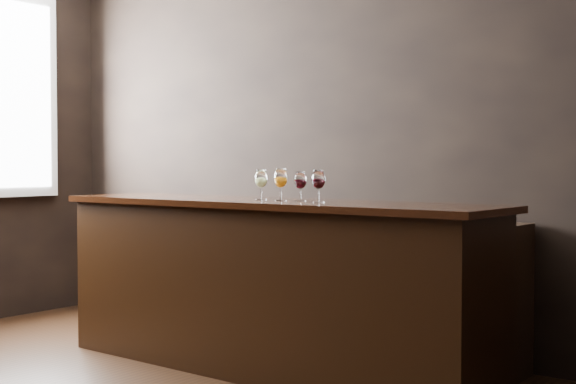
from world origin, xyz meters
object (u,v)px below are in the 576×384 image
Objects in this scene: glass_amber at (281,179)px; glass_red_a at (300,181)px; bar_counter at (267,290)px; back_bar_shelf at (338,284)px; glass_white at (261,179)px; glass_red_b at (318,180)px.

glass_amber is 1.09× the size of glass_red_a.
back_bar_shelf is (0.04, 0.67, -0.05)m from bar_counter.
bar_counter is 0.64m from glass_white.
glass_red_b reaches higher than bar_counter.
glass_amber reaches higher than glass_white.
glass_amber is 0.13m from glass_red_a.
glass_red_b reaches higher than glass_white.
back_bar_shelf is at bearing 105.57° from glass_red_a.
bar_counter is 1.14× the size of back_bar_shelf.
glass_red_b is (0.16, -0.05, 0.01)m from glass_red_a.
back_bar_shelf is 0.95m from glass_red_a.
glass_red_a is at bearing 7.38° from glass_amber.
bar_counter is at bearing 176.44° from glass_red_b.
glass_amber is at bearing -172.62° from glass_red_a.
back_bar_shelf is 14.41× the size of glass_red_a.
back_bar_shelf is at bearing 80.87° from glass_white.
glass_red_a is at bearing -74.43° from back_bar_shelf.
glass_amber reaches higher than glass_red_a.
glass_red_a is (0.28, 0.00, -0.01)m from glass_white.
glass_amber is (0.16, -0.01, 0.01)m from glass_white.
glass_white reaches higher than back_bar_shelf.
back_bar_shelf is 13.19× the size of glass_amber.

